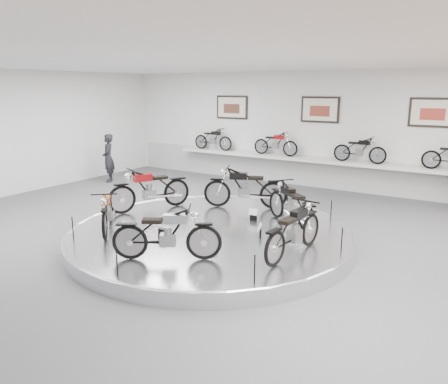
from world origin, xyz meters
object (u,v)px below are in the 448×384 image
Objects in this scene: bike_d at (107,210)px; bike_f at (294,230)px; bike_b at (245,188)px; bike_c at (150,189)px; bike_e at (167,233)px; visitor at (108,158)px; display_platform at (211,235)px; shelf at (315,160)px; bike_a at (291,204)px.

bike_f is (4.11, 0.83, 0.03)m from bike_d.
bike_c is at bearing 13.09° from bike_b.
bike_d is at bearing 133.03° from bike_e.
bike_b is at bearing 152.85° from bike_c.
bike_c is at bearing 13.92° from visitor.
display_platform is 7.76m from visitor.
bike_b is 1.17× the size of bike_d.
bike_b is 1.06× the size of visitor.
bike_b is at bearing 111.52° from bike_d.
bike_e is (0.33, -8.32, -0.19)m from shelf.
shelf is 4.42m from bike_b.
bike_e is at bearing 32.51° from bike_d.
bike_f is at bearing -12.13° from display_platform.
bike_e is (2.57, -2.43, -0.05)m from bike_c.
bike_e is 1.01× the size of bike_f.
visitor is (-6.91, 3.45, 0.74)m from display_platform.
bike_b is 1.09× the size of bike_e.
visitor reaches higher than bike_e.
bike_c reaches higher than bike_d.
visitor is (-7.24, 5.38, 0.08)m from bike_e.
bike_e is 0.97× the size of visitor.
bike_b is (-0.24, 1.99, 0.70)m from display_platform.
shelf reaches higher than display_platform.
shelf is 5.78× the size of bike_c.
visitor reaches higher than bike_f.
display_platform is 3.74× the size of bike_f.
bike_d is 6.92m from visitor.
bike_a is at bearing 30.97° from bike_f.
bike_a is 3.73m from bike_c.
bike_f is at bearing -72.11° from shelf.
bike_d is at bearing 73.03° from bike_a.
bike_d is 0.90× the size of visitor.
bike_e is (0.33, -1.92, 0.66)m from display_platform.
bike_b is (-1.66, 0.77, 0.05)m from bike_a.
bike_f is (0.81, -1.70, -0.00)m from bike_a.
visitor is (-4.67, 2.95, 0.03)m from bike_c.
visitor reaches higher than display_platform.
bike_a is at bearing 131.44° from bike_b.
shelf is 6.39× the size of bike_e.
shelf is 5.37m from bike_a.
visitor reaches higher than bike_d.
bike_f is at bearing 103.79° from bike_c.
bike_e is at bearing -80.30° from display_platform.
display_platform is 3.41× the size of bike_b.
bike_e reaches higher than bike_f.
bike_e is (0.57, -3.91, -0.05)m from bike_b.
bike_b is 2.49m from bike_c.
bike_b is 3.96m from bike_e.
bike_f is (2.46, -2.47, -0.05)m from bike_b.
bike_b reaches higher than bike_f.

